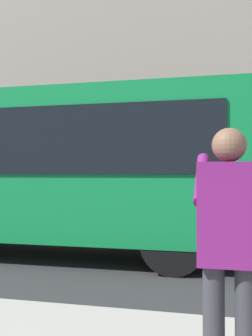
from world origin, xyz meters
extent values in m
plane|color=#2B2B2D|center=(0.00, 0.00, 0.00)|extent=(60.00, 60.00, 0.00)
cube|color=gray|center=(0.00, -6.80, 6.00)|extent=(28.00, 0.80, 12.00)
cube|color=#0F7238|center=(4.22, 0.32, 1.70)|extent=(9.00, 2.50, 2.60)
cylinder|color=black|center=(1.22, -0.78, 0.50)|extent=(1.00, 0.28, 1.00)
cylinder|color=black|center=(1.22, 1.42, 0.50)|extent=(1.00, 0.28, 1.00)
cylinder|color=#2D2D33|center=(0.32, 4.93, 0.56)|extent=(0.14, 0.14, 0.82)
cylinder|color=#2D2D33|center=(0.52, 4.93, 0.56)|extent=(0.14, 0.14, 0.82)
cube|color=#6B1960|center=(0.42, 4.93, 1.30)|extent=(0.40, 0.24, 0.66)
sphere|color=brown|center=(0.42, 4.93, 1.74)|extent=(0.22, 0.22, 0.22)
cylinder|color=#6B1960|center=(0.60, 4.77, 1.52)|extent=(0.09, 0.48, 0.37)
cube|color=black|center=(0.52, 4.63, 1.72)|extent=(0.07, 0.01, 0.14)
camera|label=1|loc=(0.45, 7.58, 1.56)|focal=43.07mm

